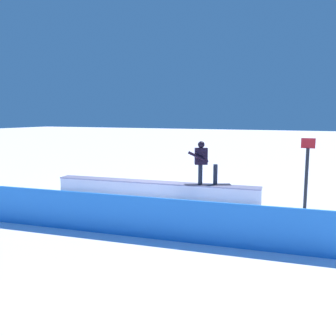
% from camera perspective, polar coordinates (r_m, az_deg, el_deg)
% --- Properties ---
extents(ground_plane, '(120.00, 120.00, 0.00)m').
position_cam_1_polar(ground_plane, '(12.59, -2.17, -4.74)').
color(ground_plane, white).
extents(grind_box, '(7.21, 1.31, 0.58)m').
position_cam_1_polar(grind_box, '(12.53, -2.18, -3.56)').
color(grind_box, white).
rests_on(grind_box, ground_plane).
extents(snowboarder, '(1.47, 0.96, 1.43)m').
position_cam_1_polar(snowboarder, '(11.82, 5.53, 1.06)').
color(snowboarder, '#25222C').
rests_on(snowboarder, grind_box).
extents(safety_fence, '(12.17, 1.39, 0.98)m').
position_cam_1_polar(safety_fence, '(9.23, -13.23, -6.68)').
color(safety_fence, '#297DDE').
rests_on(safety_fence, ground_plane).
extents(trail_marker, '(0.40, 0.10, 2.17)m').
position_cam_1_polar(trail_marker, '(11.60, 20.93, -0.60)').
color(trail_marker, '#262628').
rests_on(trail_marker, ground_plane).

